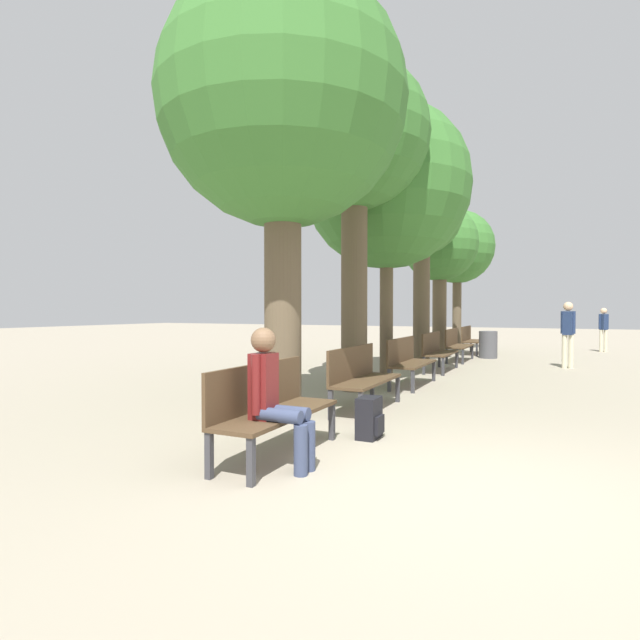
{
  "coord_description": "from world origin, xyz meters",
  "views": [
    {
      "loc": [
        0.83,
        -4.28,
        1.49
      ],
      "look_at": [
        -3.06,
        3.88,
        1.31
      ],
      "focal_mm": 28.0,
      "sensor_mm": 36.0,
      "label": 1
    }
  ],
  "objects_px": {
    "trash_bin": "(488,345)",
    "bench_row_5": "(470,338)",
    "person_seated": "(274,394)",
    "pedestrian_mid": "(604,327)",
    "bench_row_4": "(456,343)",
    "tree_row_2": "(387,186)",
    "tree_row_0": "(283,106)",
    "tree_row_4": "(440,246)",
    "tree_row_1": "(354,140)",
    "bench_row_3": "(437,349)",
    "backpack": "(369,418)",
    "bench_row_1": "(360,374)",
    "bench_row_2": "(408,359)",
    "tree_row_3": "(422,220)",
    "pedestrian_near": "(568,330)",
    "bench_row_0": "(269,404)",
    "tree_row_5": "(457,248)"
  },
  "relations": [
    {
      "from": "trash_bin",
      "to": "bench_row_5",
      "type": "bearing_deg",
      "value": 119.58
    },
    {
      "from": "person_seated",
      "to": "pedestrian_mid",
      "type": "relative_size",
      "value": 0.85
    },
    {
      "from": "bench_row_4",
      "to": "tree_row_2",
      "type": "bearing_deg",
      "value": -99.84
    },
    {
      "from": "tree_row_2",
      "to": "bench_row_4",
      "type": "bearing_deg",
      "value": 80.16
    },
    {
      "from": "tree_row_0",
      "to": "tree_row_4",
      "type": "height_order",
      "value": "tree_row_0"
    },
    {
      "from": "tree_row_1",
      "to": "bench_row_3",
      "type": "bearing_deg",
      "value": 78.34
    },
    {
      "from": "backpack",
      "to": "trash_bin",
      "type": "height_order",
      "value": "trash_bin"
    },
    {
      "from": "bench_row_4",
      "to": "backpack",
      "type": "distance_m",
      "value": 9.39
    },
    {
      "from": "bench_row_1",
      "to": "tree_row_0",
      "type": "distance_m",
      "value": 3.94
    },
    {
      "from": "bench_row_3",
      "to": "tree_row_4",
      "type": "xyz_separation_m",
      "value": [
        -0.74,
        3.79,
        3.01
      ]
    },
    {
      "from": "bench_row_4",
      "to": "person_seated",
      "type": "distance_m",
      "value": 10.78
    },
    {
      "from": "bench_row_1",
      "to": "bench_row_5",
      "type": "height_order",
      "value": "same"
    },
    {
      "from": "bench_row_2",
      "to": "person_seated",
      "type": "relative_size",
      "value": 1.33
    },
    {
      "from": "tree_row_3",
      "to": "tree_row_4",
      "type": "bearing_deg",
      "value": 90.0
    },
    {
      "from": "bench_row_3",
      "to": "tree_row_2",
      "type": "xyz_separation_m",
      "value": [
        -0.74,
        -1.68,
        3.67
      ]
    },
    {
      "from": "bench_row_4",
      "to": "tree_row_4",
      "type": "relative_size",
      "value": 0.36
    },
    {
      "from": "bench_row_5",
      "to": "tree_row_3",
      "type": "height_order",
      "value": "tree_row_3"
    },
    {
      "from": "tree_row_4",
      "to": "bench_row_3",
      "type": "bearing_deg",
      "value": -78.9
    },
    {
      "from": "tree_row_0",
      "to": "trash_bin",
      "type": "relative_size",
      "value": 7.19
    },
    {
      "from": "bench_row_2",
      "to": "bench_row_4",
      "type": "distance_m",
      "value": 5.22
    },
    {
      "from": "tree_row_3",
      "to": "bench_row_2",
      "type": "bearing_deg",
      "value": -79.63
    },
    {
      "from": "bench_row_4",
      "to": "tree_row_1",
      "type": "relative_size",
      "value": 0.29
    },
    {
      "from": "tree_row_4",
      "to": "trash_bin",
      "type": "xyz_separation_m",
      "value": [
        1.47,
        0.15,
        -3.13
      ]
    },
    {
      "from": "tree_row_0",
      "to": "pedestrian_near",
      "type": "height_order",
      "value": "tree_row_0"
    },
    {
      "from": "bench_row_0",
      "to": "tree_row_1",
      "type": "distance_m",
      "value": 5.93
    },
    {
      "from": "tree_row_2",
      "to": "tree_row_4",
      "type": "bearing_deg",
      "value": 90.0
    },
    {
      "from": "tree_row_0",
      "to": "tree_row_5",
      "type": "height_order",
      "value": "tree_row_0"
    },
    {
      "from": "bench_row_0",
      "to": "person_seated",
      "type": "height_order",
      "value": "person_seated"
    },
    {
      "from": "bench_row_3",
      "to": "pedestrian_near",
      "type": "height_order",
      "value": "pedestrian_near"
    },
    {
      "from": "tree_row_0",
      "to": "backpack",
      "type": "height_order",
      "value": "tree_row_0"
    },
    {
      "from": "bench_row_5",
      "to": "bench_row_0",
      "type": "bearing_deg",
      "value": -90.0
    },
    {
      "from": "bench_row_0",
      "to": "bench_row_5",
      "type": "bearing_deg",
      "value": 90.0
    },
    {
      "from": "bench_row_0",
      "to": "person_seated",
      "type": "distance_m",
      "value": 0.45
    },
    {
      "from": "bench_row_0",
      "to": "tree_row_5",
      "type": "bearing_deg",
      "value": 92.9
    },
    {
      "from": "bench_row_0",
      "to": "bench_row_2",
      "type": "height_order",
      "value": "same"
    },
    {
      "from": "bench_row_0",
      "to": "backpack",
      "type": "height_order",
      "value": "bench_row_0"
    },
    {
      "from": "bench_row_4",
      "to": "pedestrian_near",
      "type": "distance_m",
      "value": 3.0
    },
    {
      "from": "tree_row_1",
      "to": "bench_row_0",
      "type": "bearing_deg",
      "value": -80.04
    },
    {
      "from": "tree_row_1",
      "to": "pedestrian_near",
      "type": "xyz_separation_m",
      "value": [
        3.65,
        5.61,
        -3.64
      ]
    },
    {
      "from": "bench_row_1",
      "to": "tree_row_3",
      "type": "bearing_deg",
      "value": 96.36
    },
    {
      "from": "person_seated",
      "to": "pedestrian_near",
      "type": "distance_m",
      "value": 10.52
    },
    {
      "from": "tree_row_4",
      "to": "tree_row_5",
      "type": "relative_size",
      "value": 0.93
    },
    {
      "from": "bench_row_0",
      "to": "tree_row_0",
      "type": "relative_size",
      "value": 0.29
    },
    {
      "from": "bench_row_5",
      "to": "tree_row_4",
      "type": "bearing_deg",
      "value": -117.36
    },
    {
      "from": "tree_row_2",
      "to": "tree_row_5",
      "type": "height_order",
      "value": "tree_row_2"
    },
    {
      "from": "bench_row_0",
      "to": "backpack",
      "type": "relative_size",
      "value": 3.68
    },
    {
      "from": "tree_row_5",
      "to": "person_seated",
      "type": "xyz_separation_m",
      "value": [
        1.0,
        -15.01,
        -3.11
      ]
    },
    {
      "from": "tree_row_2",
      "to": "pedestrian_mid",
      "type": "bearing_deg",
      "value": 63.38
    },
    {
      "from": "tree_row_0",
      "to": "trash_bin",
      "type": "xyz_separation_m",
      "value": [
        1.47,
        10.2,
        -3.84
      ]
    },
    {
      "from": "tree_row_3",
      "to": "tree_row_2",
      "type": "bearing_deg",
      "value": -90.0
    }
  ]
}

